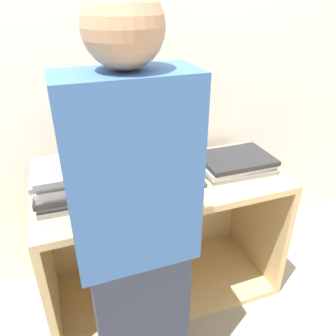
{
  "coord_description": "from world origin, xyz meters",
  "views": [
    {
      "loc": [
        -0.47,
        -1.07,
        1.59
      ],
      "look_at": [
        0.0,
        0.2,
        0.87
      ],
      "focal_mm": 35.0,
      "sensor_mm": 36.0,
      "label": 1
    }
  ],
  "objects_px": {
    "laptop_stack_right": "(234,162)",
    "person": "(136,245)",
    "laptop_open": "(158,166)",
    "laptop_stack_left": "(78,180)"
  },
  "relations": [
    {
      "from": "person",
      "to": "laptop_stack_right",
      "type": "bearing_deg",
      "value": 35.48
    },
    {
      "from": "laptop_stack_right",
      "to": "person",
      "type": "xyz_separation_m",
      "value": [
        -0.68,
        -0.48,
        0.03
      ]
    },
    {
      "from": "laptop_open",
      "to": "laptop_stack_left",
      "type": "xyz_separation_m",
      "value": [
        -0.41,
        -0.06,
        0.03
      ]
    },
    {
      "from": "laptop_open",
      "to": "person",
      "type": "bearing_deg",
      "value": -115.8
    },
    {
      "from": "laptop_open",
      "to": "person",
      "type": "distance_m",
      "value": 0.62
    },
    {
      "from": "laptop_stack_right",
      "to": "laptop_stack_left",
      "type": "bearing_deg",
      "value": 179.58
    },
    {
      "from": "laptop_open",
      "to": "laptop_stack_left",
      "type": "height_order",
      "value": "laptop_open"
    },
    {
      "from": "laptop_open",
      "to": "laptop_stack_right",
      "type": "distance_m",
      "value": 0.42
    },
    {
      "from": "laptop_open",
      "to": "laptop_stack_right",
      "type": "relative_size",
      "value": 1.0
    },
    {
      "from": "laptop_stack_left",
      "to": "laptop_stack_right",
      "type": "height_order",
      "value": "laptop_stack_left"
    }
  ]
}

